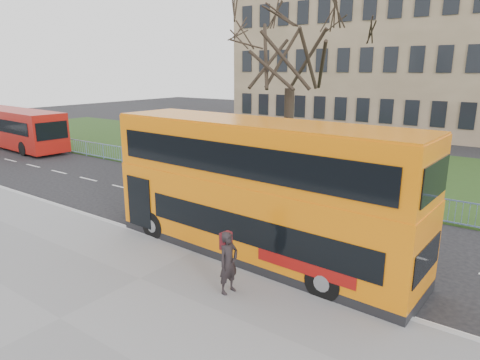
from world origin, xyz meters
name	(u,v)px	position (x,y,z in m)	size (l,w,h in m)	color
ground	(224,239)	(0.00, 0.00, 0.00)	(120.00, 120.00, 0.00)	black
pavement	(60,320)	(0.00, -6.75, 0.06)	(80.00, 10.50, 0.12)	slate
kerb	(197,251)	(0.00, -1.55, 0.07)	(80.00, 0.20, 0.14)	#9A9B9D
grass_verge	(362,169)	(0.00, 14.30, 0.04)	(80.00, 15.40, 0.08)	#223B15
guard_railing	(306,187)	(0.00, 6.60, 0.55)	(40.00, 0.12, 1.10)	#6C88C0
bare_tree	(290,71)	(-3.00, 10.00, 6.12)	(8.45, 8.45, 12.08)	black
civic_building	(392,61)	(-5.00, 35.00, 7.00)	(30.00, 15.00, 14.00)	#7A674D
yellow_bus	(257,187)	(1.80, -0.51, 2.45)	(11.02, 3.09, 4.57)	orange
red_bus	(16,128)	(-25.39, 5.35, 1.64)	(11.85, 3.40, 3.09)	#9B140E
pedestrian	(228,263)	(2.66, -3.19, 1.02)	(0.66, 0.43, 1.80)	black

